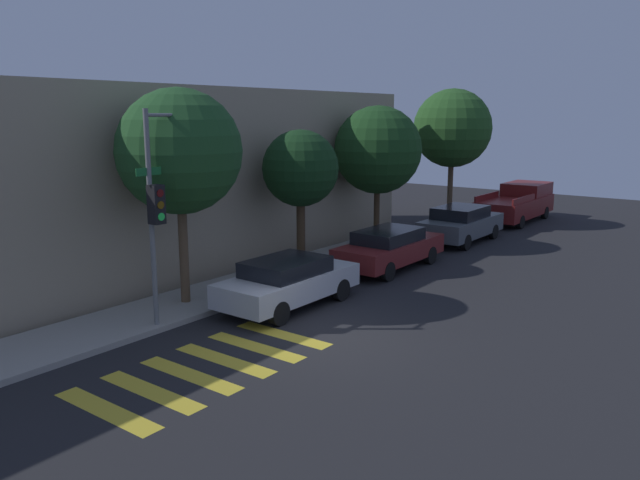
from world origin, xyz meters
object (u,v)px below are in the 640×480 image
(sedan_near_corner, at_px, (288,281))
(tree_midblock, at_px, (301,169))
(tree_behind_truck, at_px, (453,128))
(tree_far_end, at_px, (378,150))
(sedan_far_end, at_px, (461,223))
(pickup_truck, at_px, (518,203))
(traffic_light_pole, at_px, (166,186))
(sedan_middle, at_px, (390,248))
(tree_near_corner, at_px, (179,152))

(sedan_near_corner, relative_size, tree_midblock, 0.92)
(sedan_near_corner, bearing_deg, tree_behind_truck, 8.78)
(sedan_near_corner, bearing_deg, tree_far_end, 15.57)
(tree_midblock, relative_size, tree_behind_truck, 0.74)
(sedan_far_end, xyz_separation_m, tree_midblock, (-7.50, 2.22, 2.58))
(pickup_truck, xyz_separation_m, tree_midblock, (-13.90, 2.22, 2.47))
(tree_behind_truck, bearing_deg, pickup_truck, -38.26)
(sedan_far_end, xyz_separation_m, tree_behind_truck, (3.57, 2.22, 3.66))
(traffic_light_pole, bearing_deg, pickup_truck, -3.62)
(sedan_middle, bearing_deg, tree_near_corner, 162.08)
(sedan_near_corner, height_order, tree_far_end, tree_far_end)
(tree_midblock, distance_m, tree_behind_truck, 11.13)
(sedan_near_corner, bearing_deg, sedan_far_end, 0.00)
(traffic_light_pole, height_order, tree_near_corner, tree_near_corner)
(sedan_far_end, height_order, tree_midblock, tree_midblock)
(tree_near_corner, bearing_deg, sedan_near_corner, -53.83)
(sedan_middle, distance_m, tree_behind_truck, 10.11)
(sedan_far_end, distance_m, tree_midblock, 8.24)
(tree_far_end, bearing_deg, sedan_middle, -140.80)
(tree_far_end, xyz_separation_m, tree_behind_truck, (6.41, -0.00, 0.69))
(tree_behind_truck, bearing_deg, tree_near_corner, -180.00)
(tree_behind_truck, bearing_deg, tree_midblock, 180.00)
(sedan_near_corner, distance_m, tree_near_corner, 4.39)
(pickup_truck, height_order, tree_behind_truck, tree_behind_truck)
(sedan_far_end, bearing_deg, tree_behind_truck, 31.89)
(sedan_near_corner, xyz_separation_m, tree_near_corner, (-1.63, 2.22, 3.41))
(sedan_middle, distance_m, tree_near_corner, 7.99)
(sedan_near_corner, height_order, sedan_far_end, sedan_far_end)
(sedan_middle, height_order, tree_far_end, tree_far_end)
(sedan_near_corner, distance_m, sedan_far_end, 10.82)
(traffic_light_pole, distance_m, sedan_middle, 8.65)
(tree_near_corner, relative_size, tree_far_end, 1.07)
(tree_midblock, bearing_deg, sedan_middle, -48.96)
(traffic_light_pole, distance_m, sedan_near_corner, 4.15)
(sedan_far_end, bearing_deg, tree_far_end, 141.93)
(sedan_far_end, distance_m, tree_behind_truck, 5.58)
(tree_far_end, bearing_deg, pickup_truck, -13.54)
(sedan_near_corner, bearing_deg, tree_midblock, 33.84)
(tree_near_corner, relative_size, tree_behind_truck, 0.93)
(traffic_light_pole, height_order, tree_behind_truck, tree_behind_truck)
(tree_near_corner, height_order, tree_midblock, tree_near_corner)
(tree_far_end, bearing_deg, sedan_far_end, -38.07)
(sedan_middle, bearing_deg, tree_far_end, 39.20)
(traffic_light_pole, relative_size, sedan_near_corner, 1.23)
(sedan_far_end, xyz_separation_m, tree_far_end, (-2.84, 2.22, 2.97))
(sedan_far_end, relative_size, pickup_truck, 0.80)
(traffic_light_pole, xyz_separation_m, tree_midblock, (6.19, 0.95, -0.08))
(tree_behind_truck, bearing_deg, tree_far_end, 180.00)
(sedan_near_corner, bearing_deg, tree_near_corner, 126.17)
(pickup_truck, xyz_separation_m, tree_behind_truck, (-2.82, 2.22, 3.55))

